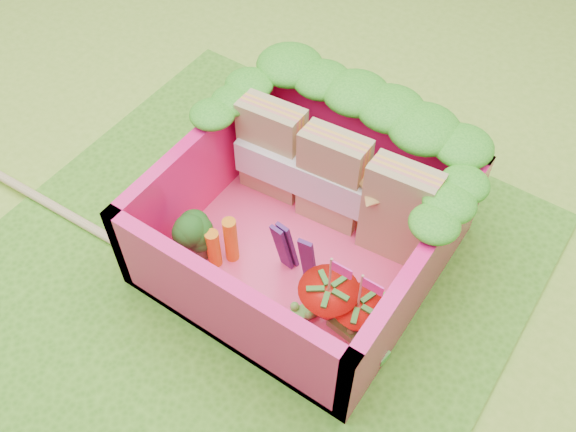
% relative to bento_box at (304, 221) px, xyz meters
% --- Properties ---
extents(ground, '(14.00, 14.00, 0.00)m').
position_rel_bento_box_xyz_m(ground, '(-0.19, -0.24, -0.31)').
color(ground, '#84B533').
rests_on(ground, ground).
extents(placemat, '(2.60, 2.60, 0.03)m').
position_rel_bento_box_xyz_m(placemat, '(-0.19, -0.24, -0.29)').
color(placemat, '#488E20').
rests_on(placemat, ground).
extents(bento_floor, '(1.30, 1.30, 0.05)m').
position_rel_bento_box_xyz_m(bento_floor, '(0.00, 0.00, -0.25)').
color(bento_floor, '#FF4177').
rests_on(bento_floor, placemat).
extents(bento_box, '(1.30, 1.30, 0.55)m').
position_rel_bento_box_xyz_m(bento_box, '(0.00, 0.00, 0.00)').
color(bento_box, '#FF1570').
rests_on(bento_box, placemat).
extents(lettuce_ruffle, '(1.43, 0.77, 0.11)m').
position_rel_bento_box_xyz_m(lettuce_ruffle, '(-0.00, 0.44, 0.33)').
color(lettuce_ruffle, '#1E7F17').
rests_on(lettuce_ruffle, bento_box).
extents(sandwich_stack, '(1.08, 0.26, 0.58)m').
position_rel_bento_box_xyz_m(sandwich_stack, '(0.01, 0.26, 0.06)').
color(sandwich_stack, tan).
rests_on(sandwich_stack, bento_floor).
extents(broccoli, '(0.33, 0.33, 0.25)m').
position_rel_bento_box_xyz_m(broccoli, '(-0.42, -0.32, -0.05)').
color(broccoli, '#5A994A').
rests_on(broccoli, bento_floor).
extents(carrot_sticks, '(0.12, 0.15, 0.29)m').
position_rel_bento_box_xyz_m(carrot_sticks, '(-0.29, -0.28, -0.09)').
color(carrot_sticks, orange).
rests_on(carrot_sticks, bento_floor).
extents(purple_wedges, '(0.21, 0.06, 0.38)m').
position_rel_bento_box_xyz_m(purple_wedges, '(0.04, -0.16, -0.04)').
color(purple_wedges, '#3C1650').
rests_on(purple_wedges, bento_floor).
extents(strawberry_left, '(0.28, 0.28, 0.52)m').
position_rel_bento_box_xyz_m(strawberry_left, '(0.32, -0.29, -0.08)').
color(strawberry_left, red).
rests_on(strawberry_left, bento_floor).
extents(strawberry_right, '(0.24, 0.24, 0.48)m').
position_rel_bento_box_xyz_m(strawberry_right, '(0.46, -0.27, -0.10)').
color(strawberry_right, red).
rests_on(strawberry_right, bento_floor).
extents(snap_peas, '(0.55, 0.57, 0.05)m').
position_rel_bento_box_xyz_m(snap_peas, '(0.41, -0.23, -0.20)').
color(snap_peas, green).
rests_on(snap_peas, bento_floor).
extents(chopsticks, '(2.16, 0.13, 0.04)m').
position_rel_bento_box_xyz_m(chopsticks, '(-1.09, -0.51, -0.26)').
color(chopsticks, '#D6B375').
rests_on(chopsticks, placemat).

